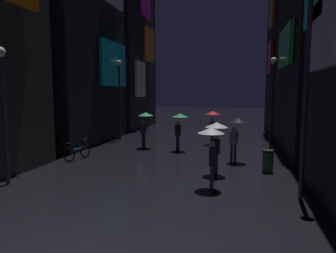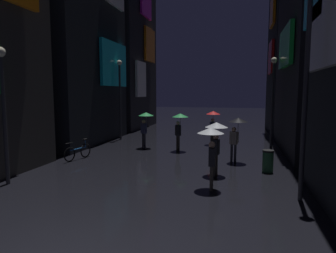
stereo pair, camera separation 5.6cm
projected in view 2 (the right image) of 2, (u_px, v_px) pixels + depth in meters
building_left_mid at (73, 32)px, 19.27m from camera, size 4.25×8.05×14.28m
building_left_far at (124, 29)px, 27.51m from camera, size 4.25×7.61×18.09m
pedestrian_midstreet_centre_green at (145, 120)px, 17.77m from camera, size 0.90×0.90×2.12m
pedestrian_midstreet_left_red at (213, 118)px, 18.85m from camera, size 0.90×0.90×2.12m
pedestrian_far_right_clear at (211, 141)px, 10.12m from camera, size 0.90×0.90×2.12m
pedestrian_near_crossing_clear at (216, 134)px, 11.86m from camera, size 0.90×0.90×2.12m
pedestrian_foreground_right_green at (180, 121)px, 16.85m from camera, size 0.90×0.90×2.12m
pedestrian_foreground_left_black at (237, 127)px, 14.07m from camera, size 0.90×0.90×2.12m
bicycle_parked_at_storefront at (78, 152)px, 14.74m from camera, size 0.47×1.79×0.96m
streetlamp_left_near at (3, 98)px, 10.51m from camera, size 0.36×0.36×4.87m
streetlamp_right_far at (273, 91)px, 17.91m from camera, size 0.36×0.36×5.36m
streetlamp_right_near at (307, 72)px, 8.80m from camera, size 0.36×0.36×6.36m
streetlamp_left_far at (120, 90)px, 20.65m from camera, size 0.36×0.36×5.49m
trash_bin at (268, 161)px, 12.40m from camera, size 0.46×0.46×0.93m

